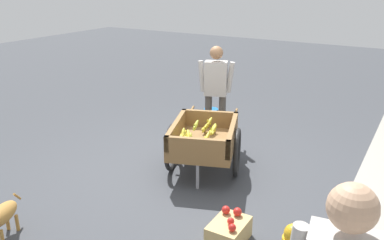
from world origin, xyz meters
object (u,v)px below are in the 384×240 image
object	(u,v)px
vendor_person	(216,86)
plastic_bucket	(211,115)
dog	(0,217)
apple_crate	(229,231)
fruit_cart	(203,141)

from	to	relation	value
vendor_person	plastic_bucket	distance (m)	1.18
plastic_bucket	dog	bearing A→B (deg)	-1.54
vendor_person	plastic_bucket	world-z (taller)	vendor_person
plastic_bucket	apple_crate	size ratio (longest dim) A/B	0.59
dog	plastic_bucket	xyz separation A→B (m)	(-4.17, 0.11, -0.16)
vendor_person	apple_crate	world-z (taller)	vendor_person
plastic_bucket	apple_crate	world-z (taller)	apple_crate
vendor_person	apple_crate	size ratio (longest dim) A/B	3.42
vendor_person	dog	bearing A→B (deg)	-9.76
vendor_person	plastic_bucket	size ratio (longest dim) A/B	5.84
fruit_cart	vendor_person	bearing A→B (deg)	-160.11
dog	vendor_person	bearing A→B (deg)	170.24
dog	plastic_bucket	world-z (taller)	dog
fruit_cart	dog	world-z (taller)	fruit_cart
dog	plastic_bucket	distance (m)	4.18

